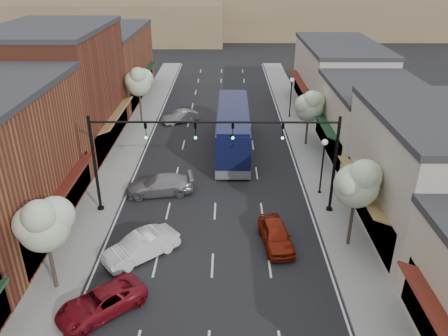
{
  "coord_description": "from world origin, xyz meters",
  "views": [
    {
      "loc": [
        0.8,
        -18.26,
        16.05
      ],
      "look_at": [
        0.62,
        10.41,
        2.2
      ],
      "focal_mm": 35.0,
      "sensor_mm": 36.0,
      "label": 1
    }
  ],
  "objects_px": {
    "tree_left_near": "(44,223)",
    "coach_bus": "(233,129)",
    "parked_car_b": "(141,246)",
    "parked_car_e": "(180,117)",
    "tree_right_near": "(358,182)",
    "signal_mast_right": "(300,151)",
    "lamp_post_near": "(323,158)",
    "tree_left_far": "(139,81)",
    "red_hatchback": "(276,235)",
    "signal_mast_left": "(129,151)",
    "lamp_post_far": "(291,91)",
    "parked_car_a": "(101,302)",
    "tree_right_far": "(310,105)",
    "parked_car_c": "(160,185)"
  },
  "relations": [
    {
      "from": "tree_left_near",
      "to": "coach_bus",
      "type": "distance_m",
      "value": 21.35
    },
    {
      "from": "coach_bus",
      "to": "parked_car_b",
      "type": "xyz_separation_m",
      "value": [
        -5.58,
        -16.08,
        -1.3
      ]
    },
    {
      "from": "parked_car_b",
      "to": "parked_car_e",
      "type": "bearing_deg",
      "value": 139.39
    },
    {
      "from": "tree_right_near",
      "to": "coach_bus",
      "type": "bearing_deg",
      "value": 115.02
    },
    {
      "from": "signal_mast_right",
      "to": "lamp_post_near",
      "type": "bearing_deg",
      "value": 48.95
    },
    {
      "from": "tree_left_far",
      "to": "lamp_post_near",
      "type": "distance_m",
      "value": 22.33
    },
    {
      "from": "coach_bus",
      "to": "red_hatchback",
      "type": "bearing_deg",
      "value": -79.89
    },
    {
      "from": "signal_mast_left",
      "to": "parked_car_b",
      "type": "relative_size",
      "value": 1.81
    },
    {
      "from": "signal_mast_left",
      "to": "lamp_post_far",
      "type": "xyz_separation_m",
      "value": [
        13.42,
        20.0,
        -1.62
      ]
    },
    {
      "from": "tree_left_near",
      "to": "parked_car_b",
      "type": "distance_m",
      "value": 6.05
    },
    {
      "from": "lamp_post_near",
      "to": "red_hatchback",
      "type": "distance_m",
      "value": 7.89
    },
    {
      "from": "signal_mast_right",
      "to": "parked_car_b",
      "type": "relative_size",
      "value": 1.81
    },
    {
      "from": "tree_left_near",
      "to": "lamp_post_far",
      "type": "xyz_separation_m",
      "value": [
        16.05,
        28.06,
        -1.22
      ]
    },
    {
      "from": "lamp_post_near",
      "to": "parked_car_a",
      "type": "height_order",
      "value": "lamp_post_near"
    },
    {
      "from": "lamp_post_far",
      "to": "parked_car_b",
      "type": "distance_m",
      "value": 28.02
    },
    {
      "from": "signal_mast_left",
      "to": "signal_mast_right",
      "type": "bearing_deg",
      "value": 0.0
    },
    {
      "from": "parked_car_b",
      "to": "parked_car_e",
      "type": "height_order",
      "value": "parked_car_b"
    },
    {
      "from": "parked_car_a",
      "to": "tree_left_far",
      "type": "bearing_deg",
      "value": 144.35
    },
    {
      "from": "tree_right_far",
      "to": "lamp_post_far",
      "type": "bearing_deg",
      "value": 93.88
    },
    {
      "from": "signal_mast_left",
      "to": "parked_car_e",
      "type": "bearing_deg",
      "value": 85.57
    },
    {
      "from": "tree_left_near",
      "to": "tree_left_far",
      "type": "xyz_separation_m",
      "value": [
        -0.0,
        26.0,
        0.38
      ]
    },
    {
      "from": "lamp_post_far",
      "to": "parked_car_e",
      "type": "xyz_separation_m",
      "value": [
        -12.0,
        -1.68,
        -2.36
      ]
    },
    {
      "from": "tree_right_near",
      "to": "red_hatchback",
      "type": "height_order",
      "value": "tree_right_near"
    },
    {
      "from": "red_hatchback",
      "to": "parked_car_a",
      "type": "xyz_separation_m",
      "value": [
        -9.25,
        -5.79,
        -0.09
      ]
    },
    {
      "from": "tree_left_far",
      "to": "parked_car_e",
      "type": "height_order",
      "value": "tree_left_far"
    },
    {
      "from": "signal_mast_left",
      "to": "tree_left_far",
      "type": "bearing_deg",
      "value": 98.35
    },
    {
      "from": "lamp_post_far",
      "to": "red_hatchback",
      "type": "distance_m",
      "value": 24.36
    },
    {
      "from": "tree_left_near",
      "to": "red_hatchback",
      "type": "height_order",
      "value": "tree_left_near"
    },
    {
      "from": "tree_right_far",
      "to": "coach_bus",
      "type": "distance_m",
      "value": 7.31
    },
    {
      "from": "signal_mast_left",
      "to": "lamp_post_near",
      "type": "distance_m",
      "value": 13.75
    },
    {
      "from": "lamp_post_near",
      "to": "coach_bus",
      "type": "distance_m",
      "value": 10.59
    },
    {
      "from": "tree_right_far",
      "to": "coach_bus",
      "type": "height_order",
      "value": "tree_right_far"
    },
    {
      "from": "signal_mast_left",
      "to": "coach_bus",
      "type": "xyz_separation_m",
      "value": [
        7.0,
        10.87,
        -2.57
      ]
    },
    {
      "from": "parked_car_c",
      "to": "parked_car_e",
      "type": "relative_size",
      "value": 1.28
    },
    {
      "from": "tree_right_far",
      "to": "coach_bus",
      "type": "xyz_separation_m",
      "value": [
        -6.97,
        -1.07,
        -1.94
      ]
    },
    {
      "from": "parked_car_a",
      "to": "parked_car_e",
      "type": "distance_m",
      "value": 28.07
    },
    {
      "from": "signal_mast_right",
      "to": "parked_car_a",
      "type": "xyz_separation_m",
      "value": [
        -11.03,
        -9.71,
        -4.0
      ]
    },
    {
      "from": "tree_left_near",
      "to": "parked_car_a",
      "type": "bearing_deg",
      "value": -30.25
    },
    {
      "from": "signal_mast_left",
      "to": "tree_right_near",
      "type": "bearing_deg",
      "value": -16.19
    },
    {
      "from": "tree_left_near",
      "to": "lamp_post_near",
      "type": "xyz_separation_m",
      "value": [
        16.05,
        10.56,
        -1.22
      ]
    },
    {
      "from": "lamp_post_far",
      "to": "coach_bus",
      "type": "height_order",
      "value": "lamp_post_far"
    },
    {
      "from": "signal_mast_left",
      "to": "tree_left_near",
      "type": "relative_size",
      "value": 1.44
    },
    {
      "from": "red_hatchback",
      "to": "parked_car_c",
      "type": "xyz_separation_m",
      "value": [
        -8.05,
        6.44,
        0.01
      ]
    },
    {
      "from": "tree_left_far",
      "to": "parked_car_e",
      "type": "relative_size",
      "value": 1.56
    },
    {
      "from": "signal_mast_left",
      "to": "parked_car_b",
      "type": "height_order",
      "value": "signal_mast_left"
    },
    {
      "from": "tree_left_near",
      "to": "lamp_post_near",
      "type": "relative_size",
      "value": 1.28
    },
    {
      "from": "lamp_post_far",
      "to": "red_hatchback",
      "type": "xyz_separation_m",
      "value": [
        -3.95,
        -23.93,
        -2.29
      ]
    },
    {
      "from": "tree_right_near",
      "to": "coach_bus",
      "type": "distance_m",
      "value": 16.65
    },
    {
      "from": "tree_right_far",
      "to": "parked_car_e",
      "type": "distance_m",
      "value": 14.47
    },
    {
      "from": "coach_bus",
      "to": "lamp_post_far",
      "type": "bearing_deg",
      "value": 55.53
    }
  ]
}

